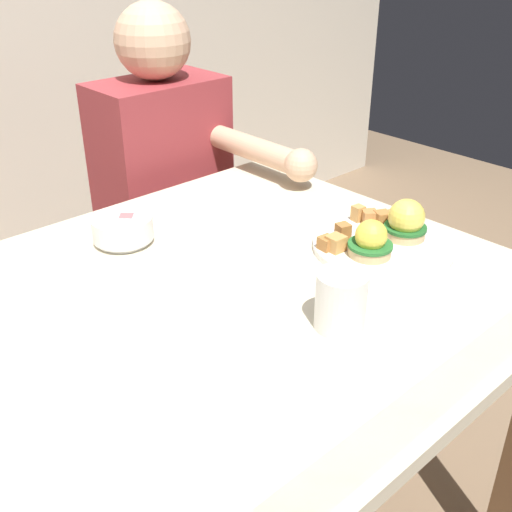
# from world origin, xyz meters

# --- Properties ---
(dining_table) EXTENTS (1.20, 0.90, 0.74)m
(dining_table) POSITION_xyz_m (0.00, 0.00, 0.63)
(dining_table) COLOR beige
(dining_table) RESTS_ON ground_plane
(eggs_benedict_plate) EXTENTS (0.27, 0.27, 0.09)m
(eggs_benedict_plate) POSITION_xyz_m (0.41, -0.09, 0.77)
(eggs_benedict_plate) COLOR white
(eggs_benedict_plate) RESTS_ON dining_table
(fruit_bowl) EXTENTS (0.12, 0.12, 0.06)m
(fruit_bowl) POSITION_xyz_m (0.06, 0.27, 0.77)
(fruit_bowl) COLOR white
(fruit_bowl) RESTS_ON dining_table
(coffee_mug) EXTENTS (0.11, 0.08, 0.09)m
(coffee_mug) POSITION_xyz_m (0.15, -0.21, 0.79)
(coffee_mug) COLOR white
(coffee_mug) RESTS_ON dining_table
(diner_person) EXTENTS (0.34, 0.54, 1.14)m
(diner_person) POSITION_xyz_m (0.40, 0.60, 0.65)
(diner_person) COLOR #33333D
(diner_person) RESTS_ON ground_plane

